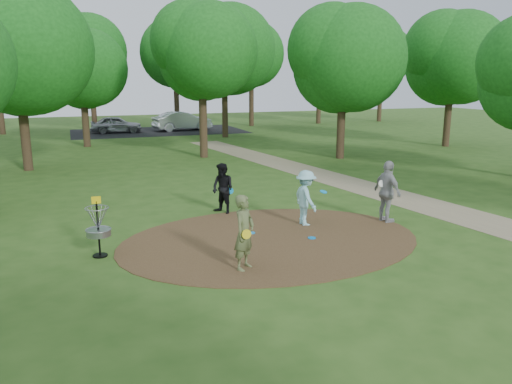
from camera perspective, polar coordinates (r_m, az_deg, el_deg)
name	(u,v)px	position (r m, az deg, el deg)	size (l,w,h in m)	color
ground	(271,240)	(13.81, 1.74, -5.50)	(100.00, 100.00, 0.00)	#2D5119
dirt_clearing	(271,240)	(13.80, 1.74, -5.46)	(8.40, 8.40, 0.02)	#47301C
footpath	(419,203)	(18.70, 18.11, -1.21)	(2.00, 40.00, 0.01)	#8C7A5B
parking_lot	(159,131)	(42.92, -11.05, 6.83)	(14.00, 8.00, 0.01)	black
player_observer_with_disc	(244,233)	(11.49, -1.35, -4.66)	(0.76, 0.75, 1.78)	#5B673B
player_throwing_with_disc	(306,198)	(15.05, 5.71, -0.68)	(1.08, 1.11, 1.68)	#9BDEE7
player_walking_with_disc	(223,189)	(16.32, -3.81, 0.39)	(0.95, 1.01, 1.66)	black
player_waiting_with_disc	(387,192)	(15.77, 14.78, 0.03)	(0.59, 1.16, 1.92)	#9C9D9F
disc_ground_cyan	(251,233)	(14.32, -0.53, -4.69)	(0.22, 0.22, 0.02)	#1A88D2
disc_ground_blue	(312,238)	(13.97, 6.40, -5.23)	(0.22, 0.22, 0.02)	#0D85E2
car_left	(116,124)	(42.35, -15.69, 7.44)	(1.62, 4.02, 1.37)	#919298
car_right	(182,121)	(43.06, -8.42, 8.02)	(1.70, 4.88, 1.61)	#B7BBC0
disc_golf_basket	(98,223)	(12.91, -17.63, -3.36)	(0.63, 0.63, 1.54)	black
tree_ring	(236,59)	(23.59, -2.33, 15.00)	(37.46, 45.80, 9.46)	#332316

